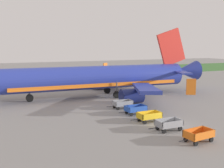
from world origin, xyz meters
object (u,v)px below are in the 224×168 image
(baggage_cart_nearest, at_px, (199,135))
(baggage_cart_fourth_in_row, at_px, (136,109))
(baggage_cart_second_in_row, at_px, (169,124))
(baggage_cart_third_in_row, at_px, (149,116))
(baggage_cart_far_end, at_px, (123,104))
(airplane, at_px, (103,78))

(baggage_cart_nearest, distance_m, baggage_cart_fourth_in_row, 10.30)
(baggage_cart_nearest, height_order, baggage_cart_second_in_row, same)
(baggage_cart_third_in_row, bearing_deg, baggage_cart_far_end, 89.90)
(airplane, relative_size, baggage_cart_third_in_row, 10.56)
(baggage_cart_nearest, xyz_separation_m, baggage_cart_far_end, (-0.69, 13.53, 0.00))
(baggage_cart_far_end, bearing_deg, airplane, 84.77)
(airplane, xyz_separation_m, baggage_cart_second_in_row, (-0.63, -18.76, -2.45))
(baggage_cart_third_in_row, xyz_separation_m, baggage_cart_far_end, (0.01, 6.63, 0.00))
(baggage_cart_nearest, distance_m, baggage_cart_third_in_row, 6.94)
(baggage_cart_second_in_row, distance_m, baggage_cart_third_in_row, 3.32)
(baggage_cart_nearest, distance_m, baggage_cart_second_in_row, 3.63)
(baggage_cart_third_in_row, distance_m, baggage_cart_far_end, 6.63)
(baggage_cart_third_in_row, bearing_deg, baggage_cart_second_in_row, -86.71)
(baggage_cart_fourth_in_row, bearing_deg, baggage_cart_far_end, 92.79)
(baggage_cart_third_in_row, bearing_deg, airplane, 86.97)
(baggage_cart_second_in_row, bearing_deg, baggage_cart_far_end, 91.03)
(airplane, bearing_deg, baggage_cart_second_in_row, -91.92)
(baggage_cart_second_in_row, height_order, baggage_cart_third_in_row, same)
(baggage_cart_fourth_in_row, bearing_deg, baggage_cart_second_in_row, -89.82)
(baggage_cart_nearest, relative_size, baggage_cart_third_in_row, 1.01)
(baggage_cart_second_in_row, relative_size, baggage_cart_far_end, 1.00)
(airplane, distance_m, baggage_cart_fourth_in_row, 12.33)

